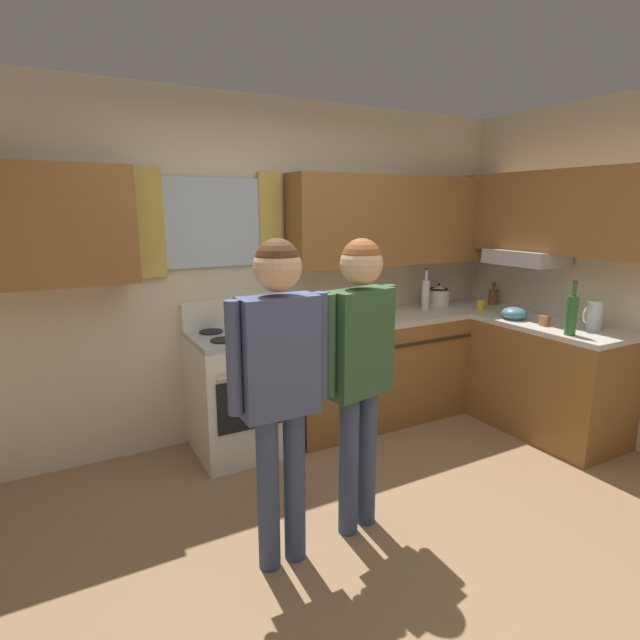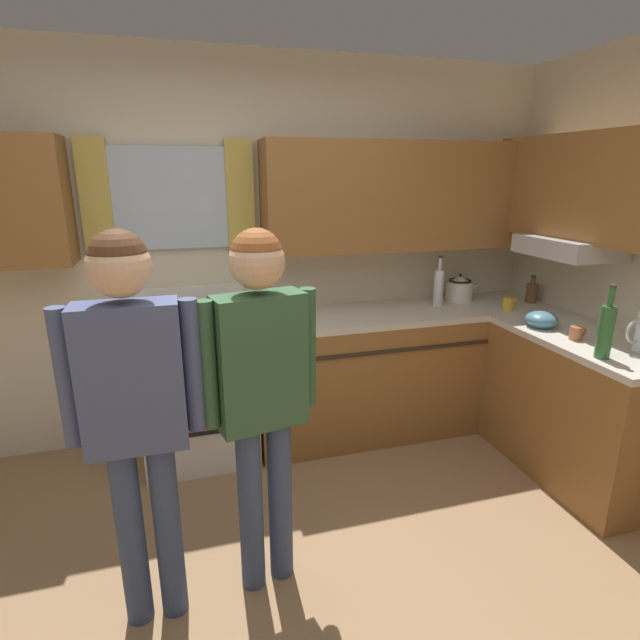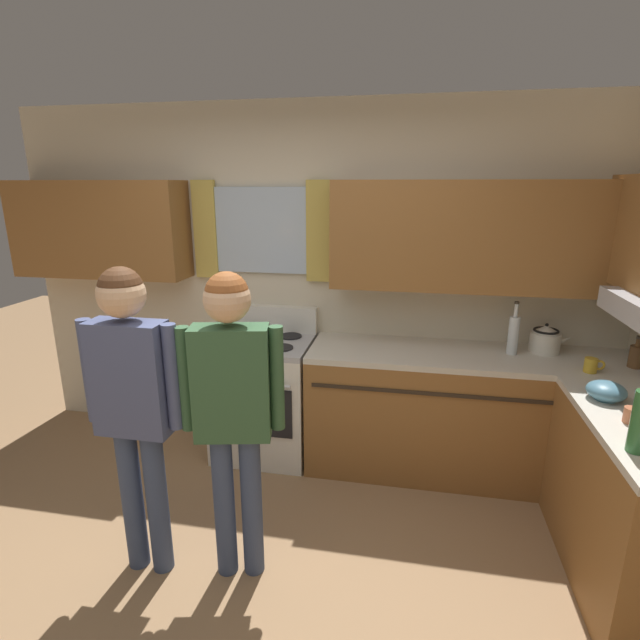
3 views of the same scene
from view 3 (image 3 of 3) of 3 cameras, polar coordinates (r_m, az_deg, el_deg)
ground_plane at (r=2.76m, az=-10.93°, el=-31.63°), size 12.00×12.00×0.00m
back_wall_unit at (r=3.65m, az=-0.99°, el=6.89°), size 4.60×0.42×2.60m
kitchen_counter_run at (r=3.41m, az=21.74°, el=-12.82°), size 2.20×1.76×0.90m
stove_oven at (r=3.75m, az=-6.54°, el=-8.74°), size 0.71×0.67×1.10m
bottle_squat_brown at (r=3.64m, az=33.28°, el=-3.55°), size 0.08×0.08×0.21m
bottle_tall_clear at (r=3.52m, az=21.87°, el=-1.54°), size 0.07×0.07×0.37m
mug_mustard_yellow at (r=3.41m, az=29.41°, el=-4.67°), size 0.12×0.08×0.09m
cup_terracotta at (r=2.82m, az=32.95°, el=-9.42°), size 0.11×0.07×0.08m
stovetop_kettle at (r=3.65m, az=25.07°, el=-2.03°), size 0.27×0.20×0.21m
mixing_bowl at (r=3.03m, az=30.72°, el=-7.26°), size 0.20×0.20×0.10m
adult_left at (r=2.57m, az=-21.30°, el=-7.71°), size 0.51×0.22×1.65m
adult_in_plaid at (r=2.41m, az=-10.33°, el=-8.68°), size 0.50×0.23×1.64m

